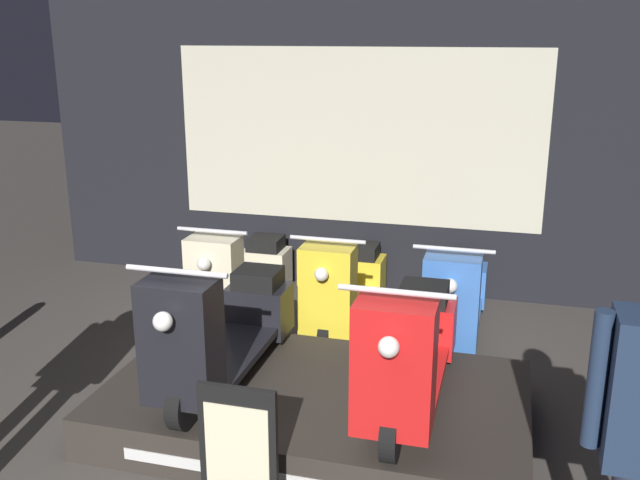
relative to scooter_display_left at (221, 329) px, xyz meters
The scene contains 8 objects.
shop_wall_back 3.00m from the scooter_display_left, 84.52° to the left, with size 6.57×0.09×3.20m.
display_platform 0.81m from the scooter_display_left, ahead, with size 2.74×1.58×0.29m.
scooter_display_left is the anchor object (origin of this frame).
scooter_display_right 1.23m from the scooter_display_left, ahead, with size 0.61×1.73×0.99m.
scooter_backrow_0 1.89m from the scooter_display_left, 107.78° to the left, with size 0.61×1.73×0.99m.
scooter_backrow_1 1.84m from the scooter_display_left, 77.01° to the left, with size 0.61×1.73×0.99m.
scooter_backrow_2 2.27m from the scooter_display_left, 51.97° to the left, with size 0.61×1.73×0.99m.
price_sign_board 1.09m from the scooter_display_left, 62.83° to the right, with size 0.43×0.04×0.81m.
Camera 1 is at (1.48, -2.82, 2.55)m, focal length 40.00 mm.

